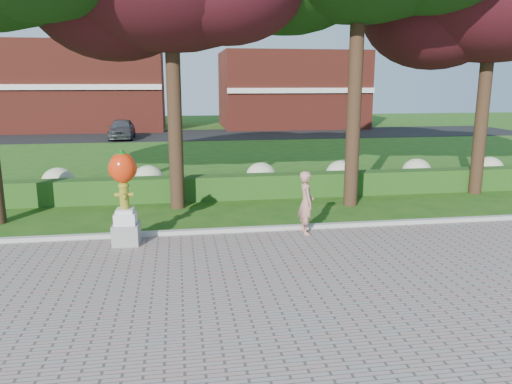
# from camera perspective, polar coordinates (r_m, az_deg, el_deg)

# --- Properties ---
(ground) EXTENTS (100.00, 100.00, 0.00)m
(ground) POSITION_cam_1_polar(r_m,az_deg,el_deg) (10.42, 2.44, -9.44)
(ground) COLOR #214F13
(ground) RESTS_ON ground
(curb) EXTENTS (40.00, 0.18, 0.15)m
(curb) POSITION_cam_1_polar(r_m,az_deg,el_deg) (13.19, -0.13, -4.32)
(curb) COLOR #ADADA5
(curb) RESTS_ON ground
(lawn_hedge) EXTENTS (24.00, 0.70, 0.80)m
(lawn_hedge) POSITION_cam_1_polar(r_m,az_deg,el_deg) (16.95, -2.20, 0.60)
(lawn_hedge) COLOR #214714
(lawn_hedge) RESTS_ON ground
(hydrangea_row) EXTENTS (20.10, 1.10, 0.99)m
(hydrangea_row) POSITION_cam_1_polar(r_m,az_deg,el_deg) (17.97, -0.77, 1.78)
(hydrangea_row) COLOR #C0C193
(hydrangea_row) RESTS_ON ground
(street) EXTENTS (50.00, 8.00, 0.02)m
(street) POSITION_cam_1_polar(r_m,az_deg,el_deg) (37.72, -6.00, 6.53)
(street) COLOR black
(street) RESTS_ON ground
(building_left) EXTENTS (14.00, 8.00, 7.00)m
(building_left) POSITION_cam_1_polar(r_m,az_deg,el_deg) (44.22, -19.86, 11.27)
(building_left) COLOR maroon
(building_left) RESTS_ON ground
(building_right) EXTENTS (12.00, 8.00, 6.40)m
(building_right) POSITION_cam_1_polar(r_m,az_deg,el_deg) (44.60, 4.00, 11.59)
(building_right) COLOR maroon
(building_right) RESTS_ON ground
(hydrant_sculpture) EXTENTS (0.67, 0.65, 2.29)m
(hydrant_sculpture) POSITION_cam_1_polar(r_m,az_deg,el_deg) (12.27, -14.84, -0.34)
(hydrant_sculpture) COLOR gray
(hydrant_sculpture) RESTS_ON walkway
(woman) EXTENTS (0.39, 0.60, 1.64)m
(woman) POSITION_cam_1_polar(r_m,az_deg,el_deg) (12.85, 5.75, -1.21)
(woman) COLOR tan
(woman) RESTS_ON walkway
(parked_car) EXTENTS (1.69, 4.10, 1.39)m
(parked_car) POSITION_cam_1_polar(r_m,az_deg,el_deg) (35.87, -15.09, 7.00)
(parked_car) COLOR #404248
(parked_car) RESTS_ON street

